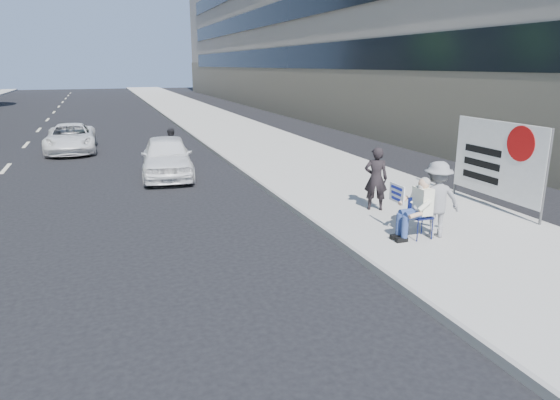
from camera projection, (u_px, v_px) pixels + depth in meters
name	position (u px, v px, depth m)	size (l,w,h in m)	color
ground	(329.00, 311.00, 7.73)	(160.00, 160.00, 0.00)	black
near_sidewalk	(239.00, 133.00, 27.18)	(5.00, 120.00, 0.15)	#A6A49B
seated_protester	(416.00, 205.00, 10.35)	(0.83, 1.11, 1.31)	#12194F
jogger	(437.00, 200.00, 10.42)	(1.05, 0.60, 1.62)	gray
pedestrian_woman	(376.00, 179.00, 12.41)	(0.58, 0.38, 1.59)	black
protest_banner	(497.00, 160.00, 12.44)	(0.08, 3.06, 2.20)	#4C4C4C
white_sedan_near	(167.00, 157.00, 16.83)	(1.63, 4.06, 1.38)	white
white_sedan_far	(71.00, 138.00, 21.67)	(2.01, 4.36, 1.21)	white
motorcycle	(173.00, 149.00, 18.59)	(0.74, 2.05, 1.42)	black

